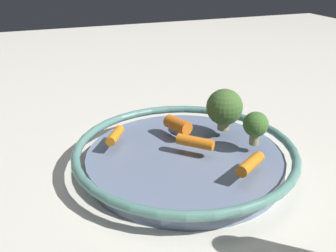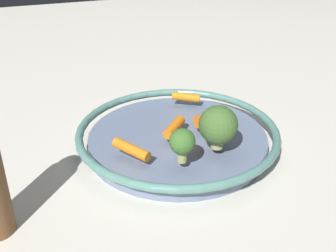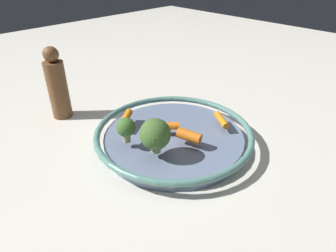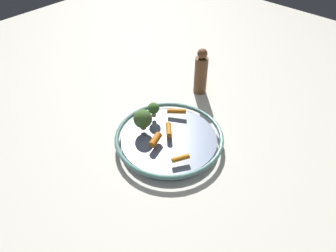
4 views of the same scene
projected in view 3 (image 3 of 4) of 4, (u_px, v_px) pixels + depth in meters
The scene contains 9 objects.
ground_plane at pixel (174, 144), 0.63m from camera, with size 2.51×2.51×0.00m, color silver.
serving_bowl at pixel (174, 136), 0.62m from camera, with size 0.33×0.33×0.04m.
baby_carrot_right at pixel (189, 136), 0.57m from camera, with size 0.02×0.02×0.05m, color orange.
baby_carrot_center at pixel (125, 119), 0.63m from camera, with size 0.02×0.02×0.06m, color orange.
baby_carrot_near_rim at pixel (166, 126), 0.61m from camera, with size 0.02×0.02×0.05m, color orange.
baby_carrot_back at pixel (221, 120), 0.63m from camera, with size 0.01×0.01×0.05m, color orange.
broccoli_floret_mid at pixel (155, 134), 0.53m from camera, with size 0.06×0.06×0.07m.
broccoli_floret_large at pixel (126, 128), 0.56m from camera, with size 0.04×0.04×0.05m.
pepper_mill at pixel (57, 86), 0.70m from camera, with size 0.05×0.05×0.17m.
Camera 3 is at (-0.38, -0.36, 0.36)m, focal length 31.72 mm.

